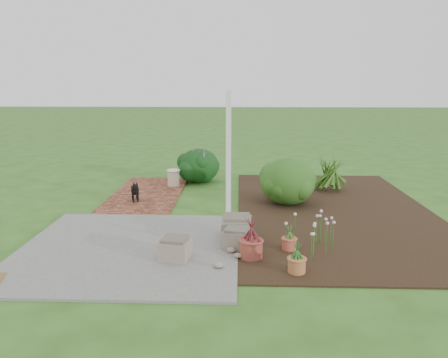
{
  "coord_description": "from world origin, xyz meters",
  "views": [
    {
      "loc": [
        0.52,
        -8.33,
        2.64
      ],
      "look_at": [
        0.2,
        0.4,
        0.7
      ],
      "focal_mm": 35.0,
      "sensor_mm": 36.0,
      "label": 1
    }
  ],
  "objects_px": {
    "stone_trough_near": "(237,239)",
    "black_dog": "(135,190)",
    "evergreen_shrub": "(288,180)",
    "cream_ceramic_urn": "(174,178)"
  },
  "relations": [
    {
      "from": "black_dog",
      "to": "evergreen_shrub",
      "type": "xyz_separation_m",
      "value": [
        3.38,
        0.01,
        0.25
      ]
    },
    {
      "from": "cream_ceramic_urn",
      "to": "evergreen_shrub",
      "type": "bearing_deg",
      "value": -28.8
    },
    {
      "from": "black_dog",
      "to": "evergreen_shrub",
      "type": "height_order",
      "value": "evergreen_shrub"
    },
    {
      "from": "stone_trough_near",
      "to": "black_dog",
      "type": "distance_m",
      "value": 3.54
    },
    {
      "from": "evergreen_shrub",
      "to": "black_dog",
      "type": "bearing_deg",
      "value": -179.77
    },
    {
      "from": "black_dog",
      "to": "cream_ceramic_urn",
      "type": "relative_size",
      "value": 1.19
    },
    {
      "from": "stone_trough_near",
      "to": "black_dog",
      "type": "relative_size",
      "value": 0.87
    },
    {
      "from": "stone_trough_near",
      "to": "evergreen_shrub",
      "type": "distance_m",
      "value": 2.95
    },
    {
      "from": "stone_trough_near",
      "to": "black_dog",
      "type": "height_order",
      "value": "black_dog"
    },
    {
      "from": "stone_trough_near",
      "to": "black_dog",
      "type": "xyz_separation_m",
      "value": [
        -2.29,
        2.7,
        0.11
      ]
    }
  ]
}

